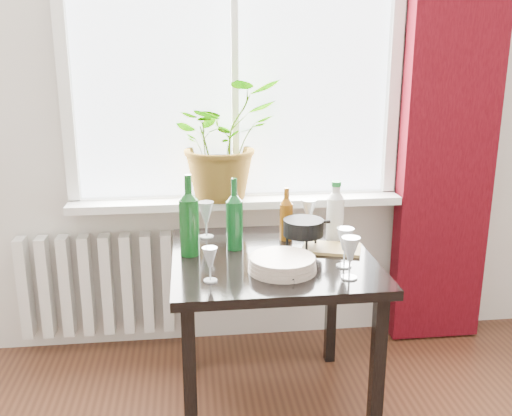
{
  "coord_description": "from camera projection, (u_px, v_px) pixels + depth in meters",
  "views": [
    {
      "loc": [
        -0.24,
        -0.72,
        1.59
      ],
      "look_at": [
        0.03,
        1.55,
        0.95
      ],
      "focal_mm": 40.0,
      "sensor_mm": 36.0,
      "label": 1
    }
  ],
  "objects": [
    {
      "name": "plate_stack",
      "position": [
        282.0,
        264.0,
        2.27
      ],
      "size": [
        0.36,
        0.36,
        0.06
      ],
      "primitive_type": "cylinder",
      "rotation": [
        0.0,
        0.0,
        0.43
      ],
      "color": "#C0AF9F",
      "rests_on": "table"
    },
    {
      "name": "bottle_amber",
      "position": [
        286.0,
        214.0,
        2.62
      ],
      "size": [
        0.07,
        0.07,
        0.25
      ],
      "primitive_type": null,
      "rotation": [
        0.0,
        0.0,
        0.19
      ],
      "color": "brown",
      "rests_on": "table"
    },
    {
      "name": "tv_remote",
      "position": [
        288.0,
        272.0,
        2.24
      ],
      "size": [
        0.09,
        0.19,
        0.02
      ],
      "primitive_type": "cube",
      "rotation": [
        0.0,
        0.0,
        -0.2
      ],
      "color": "black",
      "rests_on": "table"
    },
    {
      "name": "potted_plant",
      "position": [
        222.0,
        139.0,
        2.9
      ],
      "size": [
        0.7,
        0.67,
        0.61
      ],
      "primitive_type": "imported",
      "rotation": [
        0.0,
        0.0,
        0.45
      ],
      "color": "#417820",
      "rests_on": "windowsill"
    },
    {
      "name": "wineglass_far_right",
      "position": [
        350.0,
        257.0,
        2.18
      ],
      "size": [
        0.09,
        0.09,
        0.17
      ],
      "primitive_type": null,
      "rotation": [
        0.0,
        0.0,
        -0.23
      ],
      "color": "silver",
      "rests_on": "table"
    },
    {
      "name": "curtain",
      "position": [
        451.0,
        109.0,
        2.95
      ],
      "size": [
        0.5,
        0.12,
        2.56
      ],
      "color": "#37050B",
      "rests_on": "ground"
    },
    {
      "name": "radiator",
      "position": [
        97.0,
        285.0,
        3.04
      ],
      "size": [
        0.8,
        0.1,
        0.55
      ],
      "color": "silver",
      "rests_on": "ground"
    },
    {
      "name": "table",
      "position": [
        272.0,
        276.0,
        2.47
      ],
      "size": [
        0.85,
        0.85,
        0.74
      ],
      "color": "black",
      "rests_on": "ground"
    },
    {
      "name": "wine_bottle_left",
      "position": [
        189.0,
        214.0,
        2.41
      ],
      "size": [
        0.1,
        0.1,
        0.36
      ],
      "primitive_type": null,
      "rotation": [
        0.0,
        0.0,
        -0.17
      ],
      "color": "#0C4013",
      "rests_on": "table"
    },
    {
      "name": "cleaning_bottle",
      "position": [
        335.0,
        210.0,
        2.62
      ],
      "size": [
        0.09,
        0.09,
        0.28
      ],
      "primitive_type": null,
      "rotation": [
        0.0,
        0.0,
        -0.23
      ],
      "color": "silver",
      "rests_on": "table"
    },
    {
      "name": "window",
      "position": [
        234.0,
        48.0,
        2.84
      ],
      "size": [
        1.72,
        0.08,
        1.62
      ],
      "color": "white",
      "rests_on": "ground"
    },
    {
      "name": "wine_bottle_right",
      "position": [
        234.0,
        213.0,
        2.49
      ],
      "size": [
        0.08,
        0.08,
        0.32
      ],
      "primitive_type": null,
      "rotation": [
        0.0,
        0.0,
        0.1
      ],
      "color": "#0C4018",
      "rests_on": "table"
    },
    {
      "name": "wineglass_back_center",
      "position": [
        309.0,
        216.0,
        2.72
      ],
      "size": [
        0.08,
        0.08,
        0.17
      ],
      "primitive_type": null,
      "rotation": [
        0.0,
        0.0,
        -0.16
      ],
      "color": "silver",
      "rests_on": "table"
    },
    {
      "name": "wineglass_front_left",
      "position": [
        210.0,
        264.0,
        2.16
      ],
      "size": [
        0.08,
        0.08,
        0.14
      ],
      "primitive_type": null,
      "rotation": [
        0.0,
        0.0,
        -0.41
      ],
      "color": "#B3BCC1",
      "rests_on": "table"
    },
    {
      "name": "cutting_board",
      "position": [
        331.0,
        248.0,
        2.51
      ],
      "size": [
        0.29,
        0.24,
        0.01
      ],
      "primitive_type": "cube",
      "rotation": [
        0.0,
        0.0,
        -0.33
      ],
      "color": "#A5884A",
      "rests_on": "table"
    },
    {
      "name": "wineglass_back_left",
      "position": [
        206.0,
        219.0,
        2.66
      ],
      "size": [
        0.1,
        0.1,
        0.18
      ],
      "primitive_type": null,
      "rotation": [
        0.0,
        0.0,
        0.4
      ],
      "color": "#B1B5BE",
      "rests_on": "table"
    },
    {
      "name": "fondue_pot",
      "position": [
        303.0,
        235.0,
        2.5
      ],
      "size": [
        0.22,
        0.2,
        0.14
      ],
      "primitive_type": null,
      "rotation": [
        0.0,
        0.0,
        -0.14
      ],
      "color": "black",
      "rests_on": "table"
    },
    {
      "name": "wineglass_front_right",
      "position": [
        345.0,
        247.0,
        2.3
      ],
      "size": [
        0.08,
        0.08,
        0.17
      ],
      "primitive_type": null,
      "rotation": [
        0.0,
        0.0,
        0.2
      ],
      "color": "silver",
      "rests_on": "table"
    },
    {
      "name": "windowsill",
      "position": [
        237.0,
        201.0,
        2.98
      ],
      "size": [
        1.72,
        0.2,
        0.04
      ],
      "color": "white",
      "rests_on": "ground"
    }
  ]
}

